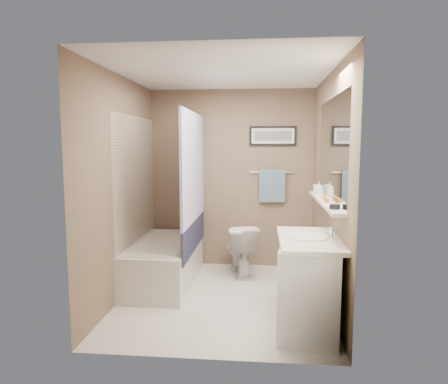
# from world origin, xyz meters

# --- Properties ---
(ground) EXTENTS (2.50, 2.50, 0.00)m
(ground) POSITION_xyz_m (0.00, 0.00, 0.00)
(ground) COLOR silver
(ground) RESTS_ON ground
(ceiling) EXTENTS (2.20, 2.50, 0.04)m
(ceiling) POSITION_xyz_m (0.00, 0.00, 2.38)
(ceiling) COLOR white
(ceiling) RESTS_ON wall_back
(wall_back) EXTENTS (2.20, 0.04, 2.40)m
(wall_back) POSITION_xyz_m (0.00, 1.23, 1.20)
(wall_back) COLOR brown
(wall_back) RESTS_ON ground
(wall_front) EXTENTS (2.20, 0.04, 2.40)m
(wall_front) POSITION_xyz_m (0.00, -1.23, 1.20)
(wall_front) COLOR brown
(wall_front) RESTS_ON ground
(wall_left) EXTENTS (0.04, 2.50, 2.40)m
(wall_left) POSITION_xyz_m (-1.08, 0.00, 1.20)
(wall_left) COLOR brown
(wall_left) RESTS_ON ground
(wall_right) EXTENTS (0.04, 2.50, 2.40)m
(wall_right) POSITION_xyz_m (1.08, 0.00, 1.20)
(wall_right) COLOR brown
(wall_right) RESTS_ON ground
(tile_surround) EXTENTS (0.02, 1.55, 2.00)m
(tile_surround) POSITION_xyz_m (-1.09, 0.50, 1.00)
(tile_surround) COLOR tan
(tile_surround) RESTS_ON wall_left
(curtain_rod) EXTENTS (0.02, 1.55, 0.02)m
(curtain_rod) POSITION_xyz_m (-0.40, 0.50, 2.05)
(curtain_rod) COLOR silver
(curtain_rod) RESTS_ON wall_left
(curtain_upper) EXTENTS (0.03, 1.45, 1.28)m
(curtain_upper) POSITION_xyz_m (-0.40, 0.50, 1.40)
(curtain_upper) COLOR white
(curtain_upper) RESTS_ON curtain_rod
(curtain_lower) EXTENTS (0.03, 1.45, 0.36)m
(curtain_lower) POSITION_xyz_m (-0.40, 0.50, 0.58)
(curtain_lower) COLOR #232541
(curtain_lower) RESTS_ON curtain_rod
(mirror) EXTENTS (0.02, 1.60, 1.00)m
(mirror) POSITION_xyz_m (1.09, -0.15, 1.62)
(mirror) COLOR silver
(mirror) RESTS_ON wall_right
(shelf) EXTENTS (0.12, 1.60, 0.03)m
(shelf) POSITION_xyz_m (1.04, -0.15, 1.10)
(shelf) COLOR silver
(shelf) RESTS_ON wall_right
(towel_bar) EXTENTS (0.60, 0.02, 0.02)m
(towel_bar) POSITION_xyz_m (0.55, 1.22, 1.30)
(towel_bar) COLOR silver
(towel_bar) RESTS_ON wall_back
(towel) EXTENTS (0.34, 0.05, 0.44)m
(towel) POSITION_xyz_m (0.55, 1.20, 1.12)
(towel) COLOR #7CA0B4
(towel) RESTS_ON towel_bar
(art_frame) EXTENTS (0.62, 0.02, 0.26)m
(art_frame) POSITION_xyz_m (0.55, 1.23, 1.78)
(art_frame) COLOR black
(art_frame) RESTS_ON wall_back
(art_mat) EXTENTS (0.56, 0.00, 0.20)m
(art_mat) POSITION_xyz_m (0.55, 1.22, 1.78)
(art_mat) COLOR white
(art_mat) RESTS_ON art_frame
(art_image) EXTENTS (0.50, 0.00, 0.13)m
(art_image) POSITION_xyz_m (0.55, 1.22, 1.78)
(art_image) COLOR #595959
(art_image) RESTS_ON art_mat
(door) EXTENTS (0.80, 0.02, 2.00)m
(door) POSITION_xyz_m (0.55, -1.24, 1.00)
(door) COLOR silver
(door) RESTS_ON wall_front
(door_handle) EXTENTS (0.10, 0.02, 0.02)m
(door_handle) POSITION_xyz_m (0.22, -1.19, 1.00)
(door_handle) COLOR silver
(door_handle) RESTS_ON door
(bathtub) EXTENTS (0.71, 1.50, 0.50)m
(bathtub) POSITION_xyz_m (-0.75, 0.43, 0.25)
(bathtub) COLOR silver
(bathtub) RESTS_ON ground
(tub_rim) EXTENTS (0.56, 1.36, 0.02)m
(tub_rim) POSITION_xyz_m (-0.75, 0.43, 0.50)
(tub_rim) COLOR beige
(tub_rim) RESTS_ON bathtub
(toilet) EXTENTS (0.51, 0.72, 0.67)m
(toilet) POSITION_xyz_m (0.15, 0.85, 0.33)
(toilet) COLOR white
(toilet) RESTS_ON ground
(vanity) EXTENTS (0.62, 0.96, 0.80)m
(vanity) POSITION_xyz_m (0.85, -0.62, 0.40)
(vanity) COLOR white
(vanity) RESTS_ON ground
(countertop) EXTENTS (0.54, 0.96, 0.04)m
(countertop) POSITION_xyz_m (0.84, -0.62, 0.82)
(countertop) COLOR silver
(countertop) RESTS_ON vanity
(sink_basin) EXTENTS (0.34, 0.34, 0.01)m
(sink_basin) POSITION_xyz_m (0.83, -0.62, 0.85)
(sink_basin) COLOR white
(sink_basin) RESTS_ON countertop
(faucet_spout) EXTENTS (0.02, 0.02, 0.10)m
(faucet_spout) POSITION_xyz_m (1.03, -0.62, 0.89)
(faucet_spout) COLOR white
(faucet_spout) RESTS_ON countertop
(faucet_knob) EXTENTS (0.05, 0.05, 0.05)m
(faucet_knob) POSITION_xyz_m (1.03, -0.52, 0.87)
(faucet_knob) COLOR silver
(faucet_knob) RESTS_ON countertop
(candle_bowl_near) EXTENTS (0.09, 0.09, 0.04)m
(candle_bowl_near) POSITION_xyz_m (1.04, -0.70, 1.14)
(candle_bowl_near) COLOR black
(candle_bowl_near) RESTS_ON shelf
(hair_brush_front) EXTENTS (0.05, 0.22, 0.04)m
(hair_brush_front) POSITION_xyz_m (1.04, -0.23, 1.14)
(hair_brush_front) COLOR #C15B1B
(hair_brush_front) RESTS_ON shelf
(pink_comb) EXTENTS (0.04, 0.16, 0.01)m
(pink_comb) POSITION_xyz_m (1.04, 0.05, 1.12)
(pink_comb) COLOR #CB7CA6
(pink_comb) RESTS_ON shelf
(glass_jar) EXTENTS (0.08, 0.08, 0.10)m
(glass_jar) POSITION_xyz_m (1.04, 0.44, 1.17)
(glass_jar) COLOR silver
(glass_jar) RESTS_ON shelf
(soap_bottle) EXTENTS (0.07, 0.07, 0.15)m
(soap_bottle) POSITION_xyz_m (1.04, 0.24, 1.19)
(soap_bottle) COLOR #999999
(soap_bottle) RESTS_ON shelf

